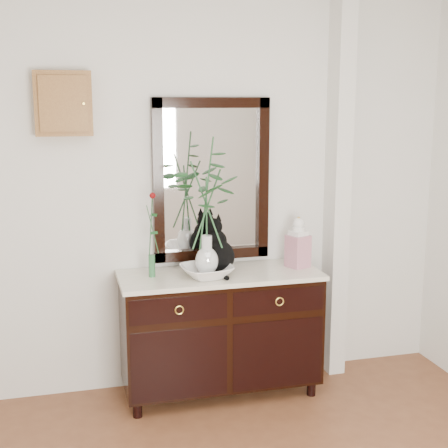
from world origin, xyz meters
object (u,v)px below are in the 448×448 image
object	(u,v)px
cat	(217,245)
ginger_jar	(298,242)
sideboard	(220,327)
lotus_bowl	(207,271)

from	to	relation	value
cat	ginger_jar	distance (m)	0.56
sideboard	ginger_jar	size ratio (longest dim) A/B	3.78
sideboard	ginger_jar	world-z (taller)	ginger_jar
sideboard	cat	xyz separation A→B (m)	(-0.01, 0.05, 0.55)
cat	lotus_bowl	size ratio (longest dim) A/B	1.09
sideboard	lotus_bowl	world-z (taller)	lotus_bowl
ginger_jar	sideboard	bearing A→B (deg)	-177.66
ginger_jar	lotus_bowl	bearing A→B (deg)	-171.43
sideboard	lotus_bowl	size ratio (longest dim) A/B	4.08
sideboard	lotus_bowl	bearing A→B (deg)	-144.50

